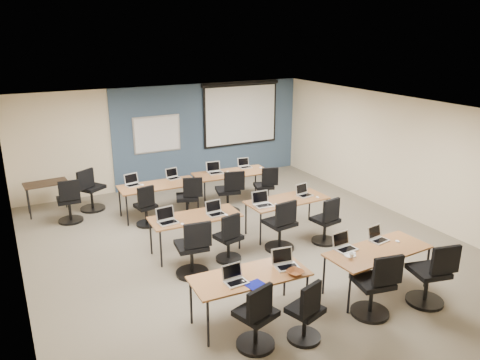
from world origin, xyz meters
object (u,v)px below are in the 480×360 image
training_table_mid_left (195,218)px  laptop_11 (245,165)px  utility_table (46,186)px  spare_chair_b (70,204)px  training_table_front_left (250,278)px  task_chair_3 (431,279)px  laptop_2 (344,245)px  laptop_6 (262,202)px  whiteboard (157,134)px  task_chair_5 (229,241)px  task_chair_0 (257,321)px  task_chair_7 (326,224)px  training_table_mid_right (287,201)px  task_chair_6 (281,229)px  task_chair_8 (146,209)px  laptop_1 (285,262)px  laptop_3 (378,237)px  task_chair_2 (375,290)px  task_chair_9 (189,201)px  task_chair_1 (306,316)px  laptop_4 (167,219)px  training_table_front_right (378,252)px  training_table_back_right (232,174)px  laptop_5 (215,211)px  projector_screen (241,111)px  laptop_9 (173,176)px  spare_chair_a (90,193)px  laptop_7 (304,193)px  laptop_10 (215,170)px  task_chair_4 (193,253)px  task_chair_11 (265,189)px  laptop_8 (132,182)px  task_chair_10 (229,195)px  training_table_back_left (159,187)px  laptop_0 (235,278)px

training_table_mid_left → laptop_11: (2.39, 2.45, 0.11)m
utility_table → spare_chair_b: (0.37, -0.80, -0.24)m
training_table_front_left → task_chair_3: task_chair_3 is taller
laptop_2 → laptop_6: bearing=90.6°
whiteboard → task_chair_5: size_ratio=1.33×
task_chair_0 → task_chair_7: (2.84, 2.17, -0.01)m
training_table_mid_right → task_chair_6: task_chair_6 is taller
task_chair_8 → laptop_1: bearing=-87.5°
whiteboard → laptop_3: (1.65, -6.50, -0.66)m
task_chair_2 → training_table_mid_left: bearing=126.4°
task_chair_6 → task_chair_9: 2.50m
task_chair_1 → laptop_4: bearing=87.2°
training_table_front_right → training_table_back_right: 4.88m
laptop_5 → task_chair_7: (2.05, -0.81, -0.38)m
whiteboard → projector_screen: bearing=-0.5°
laptop_9 → spare_chair_a: (-1.80, 0.71, -0.35)m
whiteboard → task_chair_3: (1.86, -7.48, -1.01)m
task_chair_9 → laptop_5: bearing=-74.2°
laptop_2 → laptop_7: bearing=65.7°
laptop_10 → spare_chair_b: bearing=-177.8°
task_chair_6 → utility_table: 5.59m
training_table_back_right → laptop_10: laptop_10 is taller
task_chair_2 → spare_chair_a: spare_chair_a is taller
training_table_back_right → task_chair_0: task_chair_0 is taller
task_chair_0 → laptop_1: 1.11m
laptop_1 → laptop_7: bearing=58.0°
task_chair_4 → laptop_10: 3.75m
training_table_front_right → laptop_4: 3.73m
laptop_7 → laptop_11: (-0.10, 2.45, -0.00)m
task_chair_0 → task_chair_11: bearing=40.8°
projector_screen → laptop_2: bearing=-103.5°
laptop_2 → laptop_8: (-2.13, 4.77, -0.00)m
laptop_10 → task_chair_8: bearing=-153.3°
laptop_1 → utility_table: bearing=123.0°
task_chair_6 → task_chair_10: 2.16m
training_table_back_left → task_chair_10: 1.63m
task_chair_0 → laptop_3: size_ratio=3.35×
laptop_0 → laptop_6: 3.03m
task_chair_0 → laptop_7: 4.22m
laptop_3 → laptop_9: 5.17m
spare_chair_a → task_chair_3: bearing=-92.8°
training_table_mid_right → task_chair_8: (-2.52, 1.68, -0.29)m
training_table_front_left → training_table_mid_right: (2.20, 2.38, 0.00)m
laptop_6 → task_chair_1: bearing=-106.6°
laptop_7 → training_table_back_left: bearing=131.7°
task_chair_9 → laptop_9: bearing=112.4°
laptop_2 → laptop_11: (0.80, 4.84, -0.00)m
laptop_11 → training_table_mid_left: bearing=-128.3°
laptop_0 → task_chair_6: task_chair_6 is taller
training_table_front_left → training_table_mid_right: bearing=50.1°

